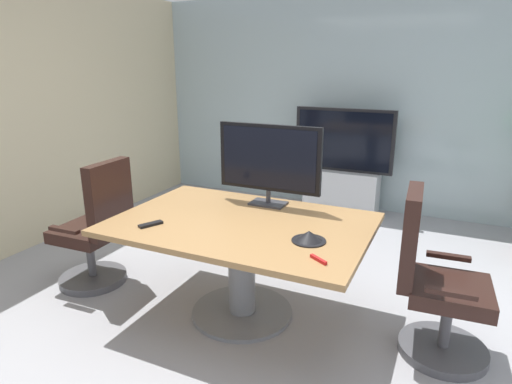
# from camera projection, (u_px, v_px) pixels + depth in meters

# --- Properties ---
(ground_plane) EXTENTS (6.85, 6.85, 0.00)m
(ground_plane) POSITION_uv_depth(u_px,v_px,m) (260.00, 316.00, 3.28)
(ground_plane) COLOR #99999E
(wall_back_glass_partition) EXTENTS (5.44, 0.10, 2.64)m
(wall_back_glass_partition) POSITION_uv_depth(u_px,v_px,m) (357.00, 105.00, 5.45)
(wall_back_glass_partition) COLOR #9EB2B7
(wall_back_glass_partition) RESTS_ON ground
(conference_table) EXTENTS (1.80, 1.23, 0.75)m
(conference_table) POSITION_uv_depth(u_px,v_px,m) (242.00, 246.00, 3.16)
(conference_table) COLOR olive
(conference_table) RESTS_ON ground
(office_chair_left) EXTENTS (0.60, 0.58, 1.09)m
(office_chair_left) POSITION_uv_depth(u_px,v_px,m) (97.00, 234.00, 3.64)
(office_chair_left) COLOR #4C4C51
(office_chair_left) RESTS_ON ground
(office_chair_right) EXTENTS (0.61, 0.59, 1.09)m
(office_chair_right) POSITION_uv_depth(u_px,v_px,m) (434.00, 289.00, 2.77)
(office_chair_right) COLOR #4C4C51
(office_chair_right) RESTS_ON ground
(tv_monitor) EXTENTS (0.84, 0.18, 0.64)m
(tv_monitor) POSITION_uv_depth(u_px,v_px,m) (269.00, 160.00, 3.37)
(tv_monitor) COLOR #333338
(tv_monitor) RESTS_ON conference_table
(wall_display_unit) EXTENTS (1.20, 0.36, 1.31)m
(wall_display_unit) POSITION_uv_depth(u_px,v_px,m) (342.00, 179.00, 5.41)
(wall_display_unit) COLOR #B7BABC
(wall_display_unit) RESTS_ON ground
(conference_phone) EXTENTS (0.22, 0.22, 0.07)m
(conference_phone) POSITION_uv_depth(u_px,v_px,m) (309.00, 237.00, 2.75)
(conference_phone) COLOR black
(conference_phone) RESTS_ON conference_table
(remote_control) EXTENTS (0.12, 0.17, 0.02)m
(remote_control) POSITION_uv_depth(u_px,v_px,m) (151.00, 224.00, 3.02)
(remote_control) COLOR black
(remote_control) RESTS_ON conference_table
(whiteboard_marker) EXTENTS (0.12, 0.09, 0.02)m
(whiteboard_marker) POSITION_uv_depth(u_px,v_px,m) (318.00, 259.00, 2.48)
(whiteboard_marker) COLOR red
(whiteboard_marker) RESTS_ON conference_table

